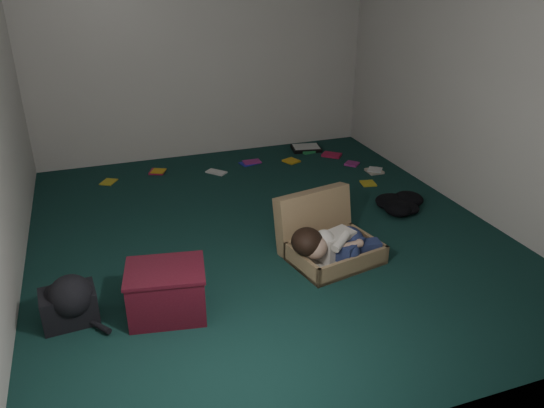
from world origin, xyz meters
TOP-DOWN VIEW (x-y plane):
  - floor at (0.00, 0.00)m, footprint 4.50×4.50m
  - wall_back at (0.00, 2.25)m, footprint 4.50×0.00m
  - wall_front at (0.00, -2.25)m, footprint 4.50×0.00m
  - wall_right at (2.00, 0.00)m, footprint 0.00×4.50m
  - suitcase at (0.34, -0.51)m, footprint 0.80×0.79m
  - person at (0.33, -0.69)m, footprint 0.76×0.37m
  - maroon_bin at (-1.02, -0.89)m, footprint 0.59×0.50m
  - backpack at (-1.65, -0.76)m, footprint 0.47×0.39m
  - clothing_pile at (1.42, 0.03)m, footprint 0.42×0.36m
  - paper_tray at (1.21, 1.95)m, footprint 0.40×0.33m
  - book_scatter at (0.64, 1.48)m, footprint 3.06×1.37m

SIDE VIEW (x-z plane):
  - floor at x=0.00m, z-range 0.00..0.00m
  - book_scatter at x=0.64m, z-range 0.00..0.02m
  - paper_tray at x=1.21m, z-range 0.00..0.05m
  - clothing_pile at x=1.42m, z-range 0.00..0.12m
  - backpack at x=-1.65m, z-range 0.00..0.26m
  - suitcase at x=0.34m, z-range -0.10..0.40m
  - maroon_bin at x=-1.02m, z-range 0.00..0.36m
  - person at x=0.33m, z-range 0.04..0.35m
  - wall_back at x=0.00m, z-range -0.95..3.55m
  - wall_front at x=0.00m, z-range -0.95..3.55m
  - wall_right at x=2.00m, z-range -0.95..3.55m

